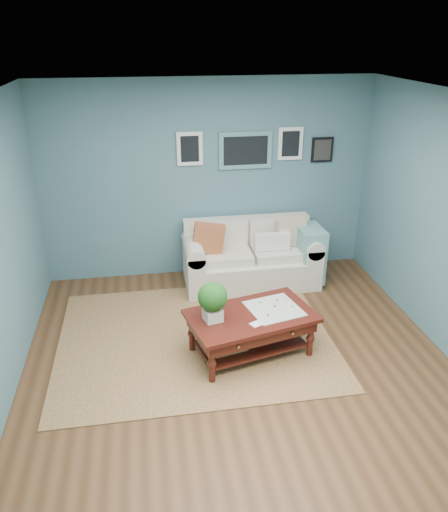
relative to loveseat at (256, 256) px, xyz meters
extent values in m
plane|color=brown|center=(-0.59, -2.02, -0.39)|extent=(5.00, 5.00, 0.00)
plane|color=white|center=(-0.59, -2.02, 2.31)|extent=(5.00, 5.00, 0.00)
cube|color=#436770|center=(-0.59, 0.48, 0.96)|extent=(4.50, 0.02, 2.70)
cube|color=#436770|center=(-0.59, -4.52, 0.96)|extent=(4.50, 0.02, 2.70)
cube|color=slate|center=(-0.08, 0.45, 1.36)|extent=(0.72, 0.03, 0.50)
cube|color=black|center=(-0.08, 0.43, 1.36)|extent=(0.60, 0.01, 0.38)
cube|color=white|center=(-0.83, 0.45, 1.41)|extent=(0.34, 0.03, 0.44)
cube|color=white|center=(0.54, 0.45, 1.43)|extent=(0.34, 0.03, 0.44)
cube|color=black|center=(1.00, 0.45, 1.33)|extent=(0.30, 0.03, 0.34)
cube|color=brown|center=(-1.00, -1.28, -0.38)|extent=(3.07, 2.46, 0.01)
cube|color=silver|center=(-0.08, -0.03, -0.19)|extent=(1.35, 0.83, 0.40)
cube|color=silver|center=(-0.08, 0.29, 0.24)|extent=(1.76, 0.21, 0.45)
cube|color=silver|center=(-0.87, -0.03, -0.09)|extent=(0.23, 0.83, 0.59)
cube|color=silver|center=(0.70, -0.03, -0.09)|extent=(0.23, 0.83, 0.59)
cylinder|color=silver|center=(-0.87, -0.03, 0.20)|extent=(0.25, 0.83, 0.25)
cylinder|color=silver|center=(0.70, -0.03, 0.20)|extent=(0.25, 0.83, 0.25)
cube|color=silver|center=(-0.44, -0.09, 0.07)|extent=(0.68, 0.53, 0.12)
cube|color=silver|center=(0.28, -0.09, 0.07)|extent=(0.68, 0.53, 0.12)
cube|color=silver|center=(-0.44, 0.17, 0.30)|extent=(0.68, 0.11, 0.34)
cube|color=silver|center=(0.28, 0.17, 0.30)|extent=(0.68, 0.11, 0.34)
cube|color=#C04B2D|center=(-0.67, -0.08, 0.34)|extent=(0.46, 0.16, 0.45)
cube|color=beige|center=(0.49, -0.02, 0.34)|extent=(0.45, 0.17, 0.44)
cube|color=silver|center=(0.18, -0.13, 0.26)|extent=(0.47, 0.11, 0.23)
cube|color=#70ABA9|center=(0.70, -0.15, 0.05)|extent=(0.32, 0.52, 0.76)
cube|color=#37140C|center=(-0.43, -1.66, 0.08)|extent=(1.46, 1.05, 0.04)
cube|color=#37140C|center=(-0.43, -1.66, -0.01)|extent=(1.35, 0.95, 0.13)
cube|color=#37140C|center=(-0.43, -1.66, -0.27)|extent=(1.22, 0.82, 0.03)
sphere|color=gold|center=(-0.65, -2.07, -0.01)|extent=(0.03, 0.03, 0.03)
sphere|color=gold|center=(-0.05, -1.93, -0.01)|extent=(0.03, 0.03, 0.03)
cylinder|color=#37140C|center=(-0.92, -2.08, -0.16)|extent=(0.07, 0.07, 0.45)
cylinder|color=#37140C|center=(0.19, -1.81, -0.16)|extent=(0.07, 0.07, 0.45)
cylinder|color=#37140C|center=(-1.06, -1.50, -0.16)|extent=(0.07, 0.07, 0.45)
cylinder|color=#37140C|center=(0.05, -1.24, -0.16)|extent=(0.07, 0.07, 0.45)
cube|color=silver|center=(-0.85, -1.70, 0.17)|extent=(0.21, 0.21, 0.13)
sphere|color=#184814|center=(-0.85, -1.70, 0.38)|extent=(0.31, 0.31, 0.31)
cube|color=beige|center=(-0.17, -1.59, 0.11)|extent=(0.63, 0.63, 0.01)
cube|color=#9D8149|center=(-0.70, -1.72, -0.14)|extent=(0.42, 0.34, 0.22)
cube|color=navy|center=(-0.14, -1.56, -0.19)|extent=(0.30, 0.25, 0.12)
camera|label=1|loc=(-1.46, -6.08, 2.86)|focal=35.00mm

